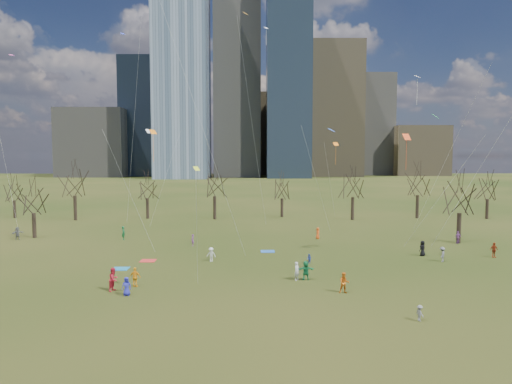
{
  "coord_description": "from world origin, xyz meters",
  "views": [
    {
      "loc": [
        -0.45,
        -39.45,
        11.07
      ],
      "look_at": [
        0.0,
        12.0,
        7.0
      ],
      "focal_mm": 32.0,
      "sensor_mm": 36.0,
      "label": 1
    }
  ],
  "objects_px": {
    "person_1": "(297,271)",
    "person_2": "(114,279)",
    "person_0": "(127,286)",
    "person_4": "(135,277)",
    "blanket_navy": "(268,251)",
    "blanket_crimson": "(148,261)",
    "blanket_teal": "(120,269)"
  },
  "relations": [
    {
      "from": "person_1",
      "to": "person_2",
      "type": "bearing_deg",
      "value": 142.49
    },
    {
      "from": "blanket_navy",
      "to": "blanket_crimson",
      "type": "height_order",
      "value": "same"
    },
    {
      "from": "blanket_navy",
      "to": "person_4",
      "type": "height_order",
      "value": "person_4"
    },
    {
      "from": "blanket_navy",
      "to": "person_4",
      "type": "relative_size",
      "value": 0.96
    },
    {
      "from": "blanket_teal",
      "to": "person_2",
      "type": "distance_m",
      "value": 7.57
    },
    {
      "from": "blanket_navy",
      "to": "person_0",
      "type": "distance_m",
      "value": 20.43
    },
    {
      "from": "blanket_navy",
      "to": "person_2",
      "type": "relative_size",
      "value": 0.83
    },
    {
      "from": "person_0",
      "to": "person_1",
      "type": "bearing_deg",
      "value": 10.29
    },
    {
      "from": "blanket_navy",
      "to": "person_1",
      "type": "height_order",
      "value": "person_1"
    },
    {
      "from": "blanket_crimson",
      "to": "person_4",
      "type": "distance_m",
      "value": 9.69
    },
    {
      "from": "blanket_crimson",
      "to": "person_4",
      "type": "bearing_deg",
      "value": -83.38
    },
    {
      "from": "blanket_navy",
      "to": "person_1",
      "type": "xyz_separation_m",
      "value": [
        2.2,
        -12.29,
        0.81
      ]
    },
    {
      "from": "blanket_navy",
      "to": "blanket_crimson",
      "type": "relative_size",
      "value": 1.0
    },
    {
      "from": "blanket_navy",
      "to": "person_0",
      "type": "xyz_separation_m",
      "value": [
        -11.79,
        -16.67,
        0.73
      ]
    },
    {
      "from": "person_0",
      "to": "blanket_crimson",
      "type": "bearing_deg",
      "value": 87.85
    },
    {
      "from": "person_0",
      "to": "blanket_teal",
      "type": "bearing_deg",
      "value": 101.96
    },
    {
      "from": "person_2",
      "to": "person_1",
      "type": "bearing_deg",
      "value": -62.06
    },
    {
      "from": "blanket_crimson",
      "to": "person_4",
      "type": "relative_size",
      "value": 0.96
    },
    {
      "from": "blanket_teal",
      "to": "person_0",
      "type": "bearing_deg",
      "value": -70.94
    },
    {
      "from": "person_2",
      "to": "person_4",
      "type": "relative_size",
      "value": 1.16
    },
    {
      "from": "person_0",
      "to": "person_2",
      "type": "distance_m",
      "value": 1.89
    },
    {
      "from": "person_1",
      "to": "person_2",
      "type": "distance_m",
      "value": 15.69
    },
    {
      "from": "person_1",
      "to": "person_4",
      "type": "distance_m",
      "value": 14.05
    },
    {
      "from": "blanket_teal",
      "to": "person_4",
      "type": "bearing_deg",
      "value": -63.77
    },
    {
      "from": "blanket_navy",
      "to": "blanket_crimson",
      "type": "xyz_separation_m",
      "value": [
        -12.83,
        -4.66,
        0.0
      ]
    },
    {
      "from": "blanket_crimson",
      "to": "person_4",
      "type": "height_order",
      "value": "person_4"
    },
    {
      "from": "person_0",
      "to": "person_4",
      "type": "xyz_separation_m",
      "value": [
        0.07,
        2.42,
        0.09
      ]
    },
    {
      "from": "blanket_teal",
      "to": "person_2",
      "type": "relative_size",
      "value": 0.83
    },
    {
      "from": "person_0",
      "to": "person_4",
      "type": "bearing_deg",
      "value": 81.13
    },
    {
      "from": "person_0",
      "to": "person_1",
      "type": "relative_size",
      "value": 0.9
    },
    {
      "from": "blanket_crimson",
      "to": "person_0",
      "type": "xyz_separation_m",
      "value": [
        1.04,
        -12.01,
        0.73
      ]
    },
    {
      "from": "blanket_crimson",
      "to": "blanket_teal",
      "type": "bearing_deg",
      "value": -119.6
    }
  ]
}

